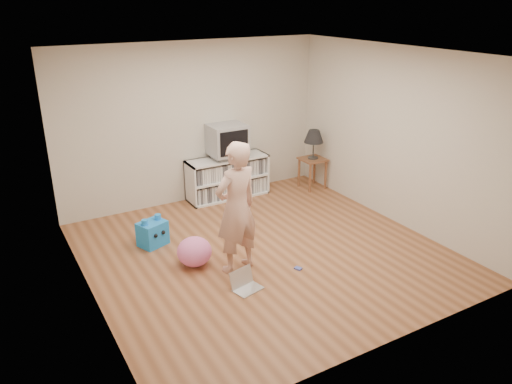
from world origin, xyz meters
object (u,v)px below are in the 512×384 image
at_px(media_unit, 227,177).
at_px(dvd_deck, 227,156).
at_px(table_lamp, 314,137).
at_px(plush_blue, 153,233).
at_px(side_table, 313,166).
at_px(plush_pink, 194,252).
at_px(laptop, 245,283).
at_px(crt_tv, 227,139).
at_px(person, 236,208).

bearing_deg(media_unit, dvd_deck, -90.00).
xyz_separation_m(dvd_deck, table_lamp, (1.51, -0.37, 0.21)).
bearing_deg(plush_blue, side_table, -8.69).
relative_size(dvd_deck, plush_pink, 1.01).
bearing_deg(side_table, laptop, -138.99).
bearing_deg(crt_tv, table_lamp, -13.69).
distance_m(crt_tv, person, 2.45).
xyz_separation_m(laptop, plush_blue, (-0.57, 1.60, 0.12)).
distance_m(side_table, table_lamp, 0.53).
bearing_deg(dvd_deck, table_lamp, -13.81).
bearing_deg(plush_pink, plush_blue, 109.23).
relative_size(crt_tv, plush_pink, 1.35).
relative_size(dvd_deck, crt_tv, 0.75).
height_order(laptop, plush_blue, plush_blue).
bearing_deg(plush_blue, media_unit, 11.43).
xyz_separation_m(media_unit, side_table, (1.51, -0.39, 0.07)).
xyz_separation_m(crt_tv, plush_blue, (-1.71, -1.07, -0.84)).
relative_size(person, plush_pink, 3.76).
distance_m(media_unit, plush_blue, 2.03).
height_order(side_table, person, person).
bearing_deg(laptop, person, 59.09).
distance_m(media_unit, person, 2.51).
height_order(media_unit, side_table, media_unit).
bearing_deg(plush_blue, dvd_deck, 11.06).
bearing_deg(dvd_deck, laptop, -113.16).
xyz_separation_m(side_table, table_lamp, (0.00, 0.00, 0.53)).
bearing_deg(person, table_lamp, -154.40).
distance_m(side_table, laptop, 3.53).
bearing_deg(plush_pink, media_unit, 52.79).
bearing_deg(person, laptop, 61.70).
bearing_deg(plush_pink, crt_tv, 52.51).
height_order(person, laptop, person).
relative_size(side_table, table_lamp, 1.07).
distance_m(side_table, plush_blue, 3.30).
distance_m(side_table, plush_pink, 3.31).
bearing_deg(dvd_deck, crt_tv, -90.00).
bearing_deg(media_unit, plush_blue, -147.58).
bearing_deg(media_unit, plush_pink, -127.21).
height_order(crt_tv, plush_pink, crt_tv).
height_order(media_unit, plush_pink, media_unit).
distance_m(media_unit, plush_pink, 2.37).
bearing_deg(plush_pink, side_table, 27.06).
relative_size(table_lamp, laptop, 1.34).
distance_m(laptop, plush_pink, 0.86).
distance_m(crt_tv, plush_pink, 2.50).
bearing_deg(side_table, plush_pink, -152.94).
height_order(media_unit, table_lamp, table_lamp).
height_order(media_unit, laptop, media_unit).
bearing_deg(plush_pink, person, -39.83).
xyz_separation_m(media_unit, plush_pink, (-1.43, -1.89, -0.16)).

